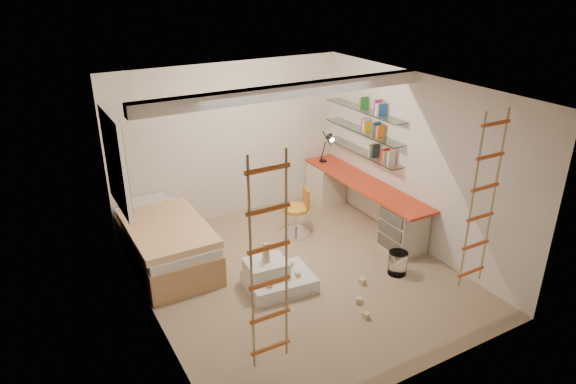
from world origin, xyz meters
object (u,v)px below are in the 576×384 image
bed (166,242)px  swivel_chair (297,218)px  desk (362,201)px  play_platform (276,277)px

bed → swivel_chair: 2.07m
desk → play_platform: 2.35m
bed → desk: bearing=-6.5°
swivel_chair → play_platform: (-0.99, -1.13, -0.14)m
bed → swivel_chair: bearing=-5.4°
swivel_chair → play_platform: swivel_chair is taller
desk → bed: desk is taller
bed → play_platform: bearing=-51.3°
bed → play_platform: bed is taller
desk → bed: (-3.20, 0.36, -0.07)m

